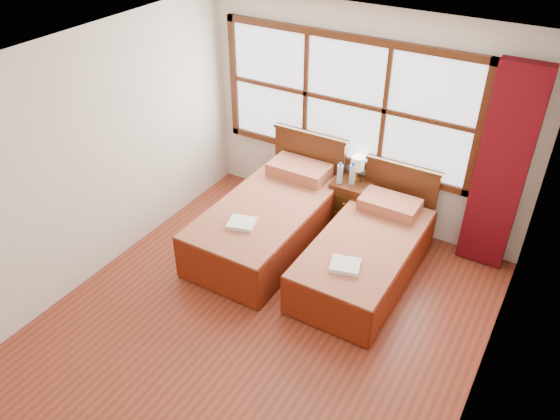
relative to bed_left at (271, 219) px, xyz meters
The scene contains 15 objects.
floor 1.39m from the bed_left, 61.89° to the right, with size 4.50×4.50×0.00m, color brown.
ceiling 2.66m from the bed_left, 61.89° to the right, with size 4.50×4.50×0.00m, color white.
wall_back 1.58m from the bed_left, 58.76° to the left, with size 4.00×4.00×0.00m, color silver.
wall_left 2.06m from the bed_left, 138.68° to the right, with size 4.50×4.50×0.00m, color silver.
wall_right 3.06m from the bed_left, 24.39° to the right, with size 4.50×4.50×0.00m, color silver.
window 1.61m from the bed_left, 69.03° to the left, with size 3.16×0.06×1.56m.
curtain 2.56m from the bed_left, 22.20° to the left, with size 0.50×0.16×2.30m, color #5E0911.
bed_left is the anchor object (origin of this frame).
bed_right 1.21m from the bed_left, ahead, with size 0.97×1.99×0.94m.
nightstand 1.04m from the bed_left, 49.89° to the left, with size 0.46×0.45×0.61m.
towels_left 0.61m from the bed_left, 92.55° to the right, with size 0.34×0.32×0.04m.
towels_right 1.35m from the bed_left, 24.96° to the right, with size 0.35×0.32×0.04m.
lamp 1.21m from the bed_left, 51.34° to the left, with size 0.16×0.16×0.32m.
bottle_near 0.98m from the bed_left, 52.55° to the left, with size 0.07×0.07×0.27m.
bottle_far 1.10m from the bed_left, 48.80° to the left, with size 0.07×0.07×0.28m.
Camera 1 is at (2.14, -3.26, 3.97)m, focal length 35.00 mm.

